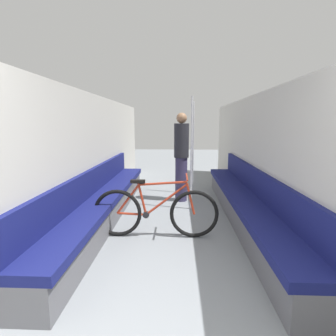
{
  "coord_description": "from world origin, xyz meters",
  "views": [
    {
      "loc": [
        0.07,
        -1.01,
        1.61
      ],
      "look_at": [
        -0.11,
        3.35,
        0.85
      ],
      "focal_mm": 28.0,
      "sensor_mm": 36.0,
      "label": 1
    }
  ],
  "objects_px": {
    "bicycle": "(155,212)",
    "passenger_standing": "(181,156)",
    "grab_pole_near": "(191,156)",
    "bench_seat_row_right": "(245,205)",
    "bench_seat_row_left": "(104,203)",
    "grab_pole_far": "(193,150)"
  },
  "relations": [
    {
      "from": "bench_seat_row_left",
      "to": "grab_pole_near",
      "type": "relative_size",
      "value": 2.29
    },
    {
      "from": "bicycle",
      "to": "passenger_standing",
      "type": "relative_size",
      "value": 0.98
    },
    {
      "from": "grab_pole_far",
      "to": "bench_seat_row_left",
      "type": "bearing_deg",
      "value": -131.48
    },
    {
      "from": "grab_pole_near",
      "to": "grab_pole_far",
      "type": "distance_m",
      "value": 1.12
    },
    {
      "from": "grab_pole_near",
      "to": "passenger_standing",
      "type": "relative_size",
      "value": 1.15
    },
    {
      "from": "bicycle",
      "to": "grab_pole_far",
      "type": "relative_size",
      "value": 0.85
    },
    {
      "from": "grab_pole_near",
      "to": "passenger_standing",
      "type": "xyz_separation_m",
      "value": [
        -0.18,
        0.54,
        -0.07
      ]
    },
    {
      "from": "bicycle",
      "to": "passenger_standing",
      "type": "bearing_deg",
      "value": 72.57
    },
    {
      "from": "bicycle",
      "to": "bench_seat_row_left",
      "type": "bearing_deg",
      "value": 140.04
    },
    {
      "from": "bench_seat_row_left",
      "to": "bicycle",
      "type": "xyz_separation_m",
      "value": [
        0.91,
        -0.62,
        0.08
      ]
    },
    {
      "from": "bicycle",
      "to": "bench_seat_row_right",
      "type": "bearing_deg",
      "value": 18.31
    },
    {
      "from": "grab_pole_far",
      "to": "passenger_standing",
      "type": "height_order",
      "value": "grab_pole_far"
    },
    {
      "from": "bench_seat_row_right",
      "to": "passenger_standing",
      "type": "relative_size",
      "value": 2.63
    },
    {
      "from": "bench_seat_row_left",
      "to": "bench_seat_row_right",
      "type": "bearing_deg",
      "value": 0.0
    },
    {
      "from": "passenger_standing",
      "to": "bench_seat_row_right",
      "type": "bearing_deg",
      "value": 67.54
    },
    {
      "from": "bench_seat_row_left",
      "to": "passenger_standing",
      "type": "relative_size",
      "value": 2.63
    },
    {
      "from": "bicycle",
      "to": "grab_pole_far",
      "type": "bearing_deg",
      "value": 69.27
    },
    {
      "from": "bench_seat_row_left",
      "to": "grab_pole_far",
      "type": "height_order",
      "value": "grab_pole_far"
    },
    {
      "from": "grab_pole_near",
      "to": "bicycle",
      "type": "bearing_deg",
      "value": -113.82
    },
    {
      "from": "bench_seat_row_right",
      "to": "passenger_standing",
      "type": "bearing_deg",
      "value": 131.09
    },
    {
      "from": "bench_seat_row_right",
      "to": "bicycle",
      "type": "distance_m",
      "value": 1.54
    },
    {
      "from": "bicycle",
      "to": "grab_pole_far",
      "type": "distance_m",
      "value": 2.55
    }
  ]
}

